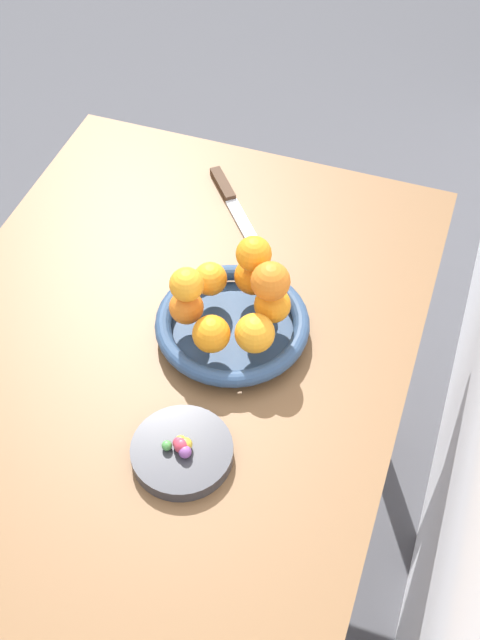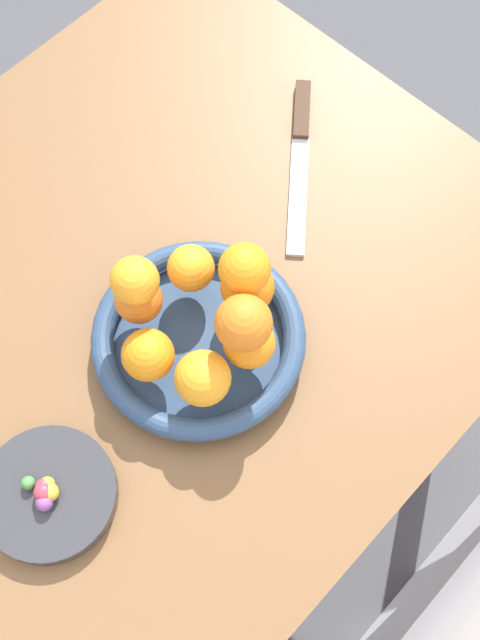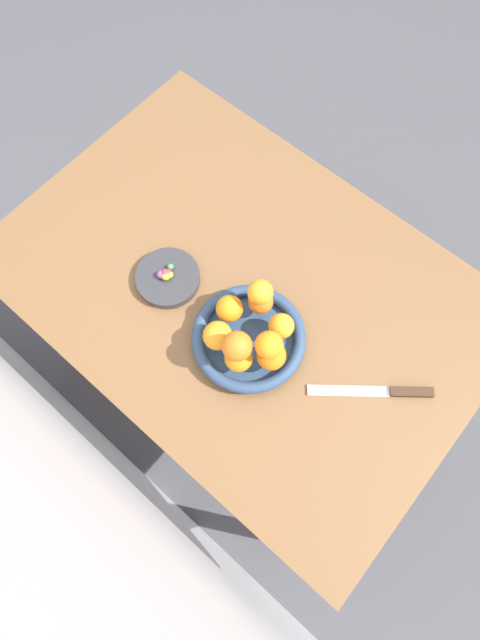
% 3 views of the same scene
% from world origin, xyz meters
% --- Properties ---
extents(ground_plane, '(6.00, 6.00, 0.00)m').
position_xyz_m(ground_plane, '(0.00, 0.00, 0.00)').
color(ground_plane, '#4C4C51').
extents(dining_table, '(1.10, 0.76, 0.74)m').
position_xyz_m(dining_table, '(0.00, 0.00, 0.65)').
color(dining_table, brown).
rests_on(dining_table, ground_plane).
extents(fruit_bowl, '(0.24, 0.24, 0.04)m').
position_xyz_m(fruit_bowl, '(-0.10, 0.09, 0.76)').
color(fruit_bowl, navy).
rests_on(fruit_bowl, dining_table).
extents(candy_dish, '(0.14, 0.14, 0.02)m').
position_xyz_m(candy_dish, '(0.14, 0.10, 0.75)').
color(candy_dish, '#333338').
rests_on(candy_dish, dining_table).
extents(orange_0, '(0.06, 0.06, 0.06)m').
position_xyz_m(orange_0, '(-0.05, 0.14, 0.81)').
color(orange_0, orange).
rests_on(orange_0, fruit_bowl).
extents(orange_1, '(0.06, 0.06, 0.06)m').
position_xyz_m(orange_1, '(-0.12, 0.15, 0.81)').
color(orange_1, orange).
rests_on(orange_1, fruit_bowl).
extents(orange_2, '(0.06, 0.06, 0.06)m').
position_xyz_m(orange_2, '(-0.16, 0.11, 0.81)').
color(orange_2, orange).
rests_on(orange_2, fruit_bowl).
extents(orange_3, '(0.05, 0.05, 0.05)m').
position_xyz_m(orange_3, '(-0.14, 0.04, 0.81)').
color(orange_3, orange).
rests_on(orange_3, fruit_bowl).
extents(orange_4, '(0.05, 0.05, 0.05)m').
position_xyz_m(orange_4, '(-0.07, 0.03, 0.81)').
color(orange_4, orange).
rests_on(orange_4, fruit_bowl).
extents(orange_5, '(0.06, 0.06, 0.06)m').
position_xyz_m(orange_5, '(-0.03, 0.08, 0.81)').
color(orange_5, orange).
rests_on(orange_5, fruit_bowl).
extents(orange_6, '(0.06, 0.06, 0.06)m').
position_xyz_m(orange_6, '(-0.16, 0.11, 0.87)').
color(orange_6, orange).
rests_on(orange_6, orange_2).
extents(orange_7, '(0.06, 0.06, 0.06)m').
position_xyz_m(orange_7, '(-0.11, 0.15, 0.87)').
color(orange_7, orange).
rests_on(orange_7, orange_1).
extents(orange_8, '(0.05, 0.05, 0.05)m').
position_xyz_m(orange_8, '(-0.07, 0.03, 0.86)').
color(orange_8, orange).
rests_on(orange_8, orange_4).
extents(candy_ball_0, '(0.02, 0.02, 0.02)m').
position_xyz_m(candy_ball_0, '(0.15, 0.11, 0.77)').
color(candy_ball_0, '#8C4C99').
rests_on(candy_ball_0, candy_dish).
extents(candy_ball_1, '(0.02, 0.02, 0.02)m').
position_xyz_m(candy_ball_1, '(0.14, 0.10, 0.77)').
color(candy_ball_1, '#C6384C').
rests_on(candy_ball_1, candy_dish).
extents(candy_ball_2, '(0.02, 0.02, 0.02)m').
position_xyz_m(candy_ball_2, '(0.14, 0.11, 0.77)').
color(candy_ball_2, gold).
rests_on(candy_ball_2, candy_dish).
extents(candy_ball_3, '(0.02, 0.02, 0.02)m').
position_xyz_m(candy_ball_3, '(0.14, 0.10, 0.77)').
color(candy_ball_3, '#C6384C').
rests_on(candy_ball_3, candy_dish).
extents(candy_ball_4, '(0.02, 0.02, 0.02)m').
position_xyz_m(candy_ball_4, '(0.14, 0.10, 0.77)').
color(candy_ball_4, '#C6384C').
rests_on(candy_ball_4, candy_dish).
extents(candy_ball_5, '(0.01, 0.01, 0.01)m').
position_xyz_m(candy_ball_5, '(0.14, 0.08, 0.77)').
color(candy_ball_5, '#4C9947').
rests_on(candy_ball_5, candy_dish).
extents(candy_ball_6, '(0.02, 0.02, 0.02)m').
position_xyz_m(candy_ball_6, '(0.13, 0.10, 0.77)').
color(candy_ball_6, gold).
rests_on(candy_ball_6, candy_dish).
extents(knife, '(0.21, 0.18, 0.01)m').
position_xyz_m(knife, '(-0.38, -0.00, 0.75)').
color(knife, '#3F2819').
rests_on(knife, dining_table).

